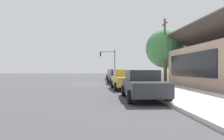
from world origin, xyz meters
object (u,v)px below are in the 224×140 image
object	(u,v)px
car_mustard	(125,79)
traffic_light_main	(109,59)
car_charcoal	(143,84)
car_olive	(115,75)
car_navy	(118,77)
utility_pole_wooden	(165,49)
shade_tree	(165,49)
fire_hydrant_red	(146,84)
car_coral	(112,74)

from	to	relation	value
car_mustard	traffic_light_main	size ratio (longest dim) A/B	0.86
car_charcoal	traffic_light_main	bearing A→B (deg)	-178.23
car_mustard	car_charcoal	distance (m)	6.00
car_olive	car_navy	size ratio (longest dim) A/B	0.94
utility_pole_wooden	shade_tree	bearing A→B (deg)	160.47
utility_pole_wooden	car_mustard	bearing A→B (deg)	-36.79
car_mustard	fire_hydrant_red	xyz separation A→B (m)	(0.69, 1.57, -0.32)
car_mustard	car_olive	bearing A→B (deg)	177.42
car_olive	car_charcoal	bearing A→B (deg)	0.08
car_mustard	car_charcoal	xyz separation A→B (m)	(5.99, 0.19, 0.00)
car_navy	car_mustard	size ratio (longest dim) A/B	1.03
shade_tree	fire_hydrant_red	world-z (taller)	shade_tree
traffic_light_main	fire_hydrant_red	size ratio (longest dim) A/B	7.32
car_olive	car_navy	bearing A→B (deg)	-1.67
shade_tree	fire_hydrant_red	bearing A→B (deg)	-25.04
car_coral	shade_tree	world-z (taller)	shade_tree
car_navy	car_olive	bearing A→B (deg)	175.82
utility_pole_wooden	fire_hydrant_red	size ratio (longest dim) A/B	10.56
car_mustard	shade_tree	size ratio (longest dim) A/B	0.67
car_coral	fire_hydrant_red	size ratio (longest dim) A/B	6.31
car_charcoal	fire_hydrant_red	world-z (taller)	car_charcoal
fire_hydrant_red	car_coral	bearing A→B (deg)	-176.13
shade_tree	fire_hydrant_red	size ratio (longest dim) A/B	9.34
shade_tree	car_navy	bearing A→B (deg)	-64.48
traffic_light_main	utility_pole_wooden	bearing A→B (deg)	20.50
car_charcoal	car_coral	bearing A→B (deg)	-178.97
car_coral	traffic_light_main	distance (m)	4.79
car_olive	car_navy	xyz separation A→B (m)	(6.22, -0.18, 0.00)
car_coral	fire_hydrant_red	world-z (taller)	car_coral
car_mustard	fire_hydrant_red	bearing A→B (deg)	64.51
car_charcoal	shade_tree	size ratio (longest dim) A/B	0.74
car_olive	fire_hydrant_red	bearing A→B (deg)	6.10
car_navy	traffic_light_main	xyz separation A→B (m)	(-16.35, -0.07, 2.68)
utility_pole_wooden	car_navy	bearing A→B (deg)	-77.75
car_navy	car_mustard	bearing A→B (deg)	-2.38
shade_tree	traffic_light_main	distance (m)	14.81
car_mustard	utility_pole_wooden	xyz separation A→B (m)	(-7.45, 5.57, 3.11)
car_olive	traffic_light_main	xyz separation A→B (m)	(-10.14, -0.26, 2.68)
car_navy	shade_tree	world-z (taller)	shade_tree
car_mustard	car_navy	bearing A→B (deg)	178.32
car_navy	car_charcoal	distance (m)	12.24
car_charcoal	fire_hydrant_red	distance (m)	5.49
utility_pole_wooden	fire_hydrant_red	xyz separation A→B (m)	(8.14, -4.00, -3.43)
car_navy	shade_tree	distance (m)	7.66
car_charcoal	shade_tree	world-z (taller)	shade_tree
traffic_light_main	utility_pole_wooden	size ratio (longest dim) A/B	0.69
car_olive	car_charcoal	xyz separation A→B (m)	(18.45, 0.02, 0.00)
car_olive	shade_tree	distance (m)	7.63
shade_tree	car_mustard	bearing A→B (deg)	-33.94
car_navy	car_charcoal	xyz separation A→B (m)	(12.23, 0.20, 0.00)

